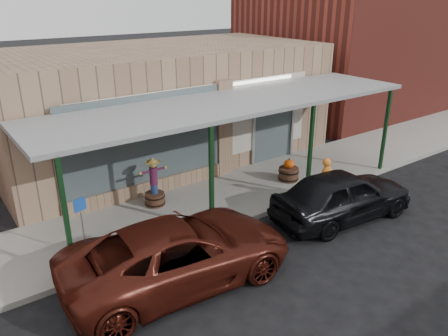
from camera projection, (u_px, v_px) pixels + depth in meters
ground at (318, 246)px, 11.13m from camera, size 120.00×120.00×0.00m
sidewalk at (233, 195)px, 13.82m from camera, size 40.00×3.20×0.15m
storefront at (161, 104)px, 16.50m from camera, size 12.00×6.25×4.20m
awning at (235, 104)px, 12.69m from camera, size 12.00×3.00×3.04m
block_buildings_near at (191, 52)px, 17.74m from camera, size 61.00×8.00×8.00m
barrel_scarecrow at (154, 189)px, 12.80m from camera, size 0.90×0.68×1.49m
barrel_pumpkin at (289, 172)px, 14.60m from camera, size 0.87×0.87×0.78m
handicap_sign at (82, 220)px, 10.11m from camera, size 0.31×0.11×1.52m
parked_sedan at (342, 195)px, 12.28m from camera, size 4.43×2.14×1.58m
car_maroon at (179, 253)px, 9.57m from camera, size 5.33×2.74×1.44m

